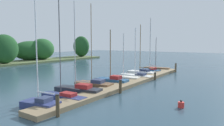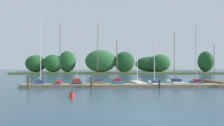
% 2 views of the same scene
% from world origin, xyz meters
% --- Properties ---
extents(ground, '(160.00, 160.00, 0.00)m').
position_xyz_m(ground, '(0.00, 0.00, 0.00)').
color(ground, '#2D4756').
extents(dock_pier, '(25.45, 1.80, 0.35)m').
position_xyz_m(dock_pier, '(0.00, 12.59, 0.17)').
color(dock_pier, '#847051').
rests_on(dock_pier, ground).
extents(far_shore, '(58.26, 8.00, 6.61)m').
position_xyz_m(far_shore, '(-0.55, 43.60, 2.69)').
color(far_shore, '#56663D').
rests_on(far_shore, ground).
extents(sailboat_0, '(1.74, 2.94, 8.45)m').
position_xyz_m(sailboat_0, '(-10.96, 13.80, 0.39)').
color(sailboat_0, navy).
rests_on(sailboat_0, ground).
extents(sailboat_1, '(1.12, 4.34, 8.08)m').
position_xyz_m(sailboat_1, '(-8.62, 14.09, 0.32)').
color(sailboat_1, navy).
rests_on(sailboat_1, ground).
extents(sailboat_2, '(1.96, 4.58, 8.01)m').
position_xyz_m(sailboat_2, '(-6.53, 14.49, 0.37)').
color(sailboat_2, '#232833').
rests_on(sailboat_2, ground).
extents(sailboat_3, '(1.87, 4.11, 8.25)m').
position_xyz_m(sailboat_3, '(-3.81, 14.94, 0.36)').
color(sailboat_3, brown).
rests_on(sailboat_3, ground).
extents(sailboat_4, '(1.33, 3.83, 5.86)m').
position_xyz_m(sailboat_4, '(-1.28, 14.43, 0.39)').
color(sailboat_4, '#285684').
rests_on(sailboat_4, ground).
extents(sailboat_5, '(1.62, 3.75, 5.56)m').
position_xyz_m(sailboat_5, '(1.40, 14.47, 0.31)').
color(sailboat_5, silver).
rests_on(sailboat_5, ground).
extents(sailboat_6, '(1.36, 4.49, 6.29)m').
position_xyz_m(sailboat_6, '(3.52, 13.94, 0.33)').
color(sailboat_6, white).
rests_on(sailboat_6, ground).
extents(sailboat_7, '(1.54, 4.19, 6.98)m').
position_xyz_m(sailboat_7, '(6.37, 14.67, 0.36)').
color(sailboat_7, white).
rests_on(sailboat_7, ground).
extents(sailboat_8, '(1.61, 3.23, 8.10)m').
position_xyz_m(sailboat_8, '(9.15, 14.50, 0.48)').
color(sailboat_8, '#285684').
rests_on(sailboat_8, ground).
extents(sailboat_9, '(1.54, 4.22, 5.28)m').
position_xyz_m(sailboat_9, '(11.66, 14.61, 0.30)').
color(sailboat_9, brown).
rests_on(sailboat_9, ground).
extents(mooring_piling_0, '(0.27, 0.27, 1.38)m').
position_xyz_m(mooring_piling_0, '(-11.44, 11.43, 0.70)').
color(mooring_piling_0, '#4C3D28').
rests_on(mooring_piling_0, ground).
extents(mooring_piling_1, '(0.29, 0.29, 1.21)m').
position_xyz_m(mooring_piling_1, '(-4.30, 11.43, 0.61)').
color(mooring_piling_1, '#4C3D28').
rests_on(mooring_piling_1, ground).
extents(mooring_piling_2, '(0.27, 0.27, 0.96)m').
position_xyz_m(mooring_piling_2, '(3.46, 11.40, 0.49)').
color(mooring_piling_2, '#3D3323').
rests_on(mooring_piling_2, ground).
extents(channel_buoy_0, '(0.43, 0.43, 0.53)m').
position_xyz_m(channel_buoy_0, '(-5.40, 5.79, 0.20)').
color(channel_buoy_0, red).
rests_on(channel_buoy_0, ground).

